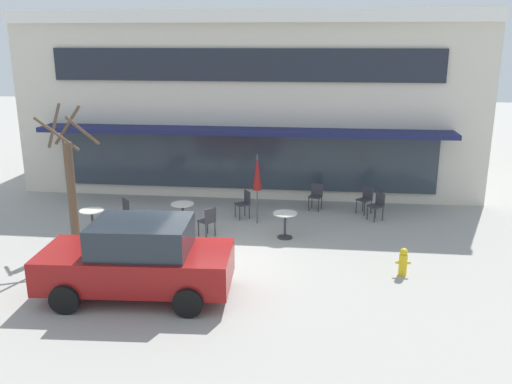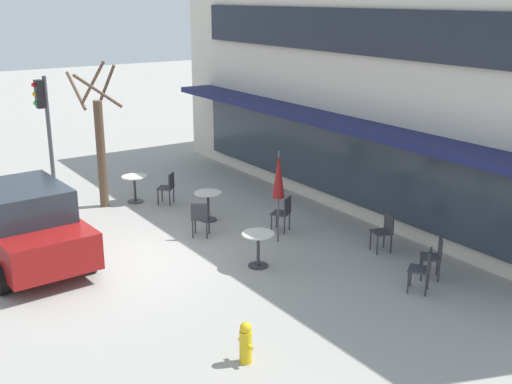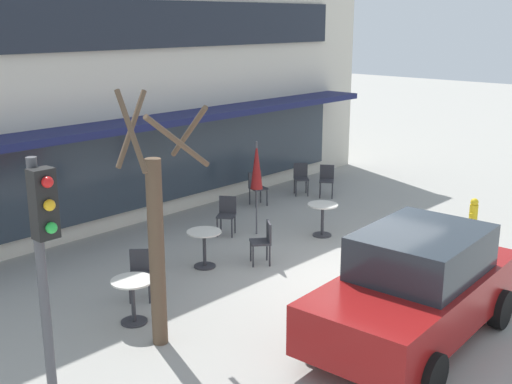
{
  "view_description": "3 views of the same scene",
  "coord_description": "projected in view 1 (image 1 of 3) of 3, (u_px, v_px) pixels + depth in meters",
  "views": [
    {
      "loc": [
        2.59,
        -12.72,
        5.55
      ],
      "look_at": [
        0.74,
        3.23,
        1.04
      ],
      "focal_mm": 38.0,
      "sensor_mm": 36.0,
      "label": 1
    },
    {
      "loc": [
        12.28,
        -5.0,
        5.58
      ],
      "look_at": [
        0.45,
        2.89,
        1.21
      ],
      "focal_mm": 45.0,
      "sensor_mm": 36.0,
      "label": 2
    },
    {
      "loc": [
        -9.68,
        -6.35,
        4.87
      ],
      "look_at": [
        0.11,
        2.7,
        1.26
      ],
      "focal_mm": 45.0,
      "sensor_mm": 36.0,
      "label": 3
    }
  ],
  "objects": [
    {
      "name": "ground_plane",
      "position": [
        213.0,
        263.0,
        13.95
      ],
      "size": [
        80.0,
        80.0,
        0.0
      ],
      "primitive_type": "plane",
      "color": "#9E9B93"
    },
    {
      "name": "building_facade",
      "position": [
        257.0,
        96.0,
        22.59
      ],
      "size": [
        16.78,
        9.1,
        6.58
      ],
      "color": "beige",
      "rests_on": "ground"
    },
    {
      "name": "cafe_table_near_wall",
      "position": [
        285.0,
        221.0,
        15.63
      ],
      "size": [
        0.7,
        0.7,
        0.76
      ],
      "color": "#333338",
      "rests_on": "ground"
    },
    {
      "name": "cafe_table_streetside",
      "position": [
        92.0,
        218.0,
        15.89
      ],
      "size": [
        0.7,
        0.7,
        0.76
      ],
      "color": "#333338",
      "rests_on": "ground"
    },
    {
      "name": "cafe_table_by_tree",
      "position": [
        183.0,
        211.0,
        16.53
      ],
      "size": [
        0.7,
        0.7,
        0.76
      ],
      "color": "#333338",
      "rests_on": "ground"
    },
    {
      "name": "patio_umbrella_green_folded",
      "position": [
        257.0,
        173.0,
        16.57
      ],
      "size": [
        0.28,
        0.28,
        2.2
      ],
      "color": "#4C4C51",
      "rests_on": "ground"
    },
    {
      "name": "cafe_chair_0",
      "position": [
        244.0,
        202.0,
        17.4
      ],
      "size": [
        0.55,
        0.55,
        0.89
      ],
      "color": "#333338",
      "rests_on": "ground"
    },
    {
      "name": "cafe_chair_1",
      "position": [
        208.0,
        220.0,
        15.69
      ],
      "size": [
        0.56,
        0.56,
        0.89
      ],
      "color": "#333338",
      "rests_on": "ground"
    },
    {
      "name": "cafe_chair_2",
      "position": [
        316.0,
        195.0,
        18.26
      ],
      "size": [
        0.5,
        0.5,
        0.89
      ],
      "color": "#333338",
      "rests_on": "ground"
    },
    {
      "name": "cafe_chair_3",
      "position": [
        377.0,
        204.0,
        17.2
      ],
      "size": [
        0.56,
        0.56,
        0.89
      ],
      "color": "#333338",
      "rests_on": "ground"
    },
    {
      "name": "cafe_chair_4",
      "position": [
        123.0,
        211.0,
        16.47
      ],
      "size": [
        0.57,
        0.57,
        0.89
      ],
      "color": "#333338",
      "rests_on": "ground"
    },
    {
      "name": "cafe_chair_5",
      "position": [
        366.0,
        198.0,
        17.88
      ],
      "size": [
        0.57,
        0.57,
        0.89
      ],
      "color": "#333338",
      "rests_on": "ground"
    },
    {
      "name": "parked_sedan",
      "position": [
        138.0,
        259.0,
        11.98
      ],
      "size": [
        4.3,
        2.2,
        1.76
      ],
      "color": "maroon",
      "rests_on": "ground"
    },
    {
      "name": "street_tree",
      "position": [
        71.0,
        184.0,
        14.73
      ],
      "size": [
        1.32,
        1.23,
        3.92
      ],
      "color": "brown",
      "rests_on": "ground"
    },
    {
      "name": "fire_hydrant",
      "position": [
        403.0,
        262.0,
        13.16
      ],
      "size": [
        0.36,
        0.2,
        0.71
      ],
      "color": "gold",
      "rests_on": "ground"
    }
  ]
}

